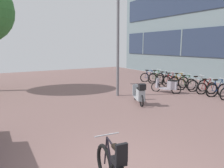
% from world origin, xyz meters
% --- Properties ---
extents(ground, '(21.00, 40.00, 0.13)m').
position_xyz_m(ground, '(1.43, 0.00, -0.02)').
color(ground, '#24292B').
extents(bicycle_rack_01, '(1.32, 0.59, 1.00)m').
position_xyz_m(bicycle_rack_01, '(8.09, 3.47, 0.35)').
color(bicycle_rack_01, black).
rests_on(bicycle_rack_01, ground).
extents(bicycle_rack_02, '(1.25, 0.55, 0.94)m').
position_xyz_m(bicycle_rack_02, '(8.14, 4.15, 0.33)').
color(bicycle_rack_02, black).
rests_on(bicycle_rack_02, ground).
extents(bicycle_rack_03, '(1.31, 0.58, 0.99)m').
position_xyz_m(bicycle_rack_03, '(8.30, 4.83, 0.35)').
color(bicycle_rack_03, black).
rests_on(bicycle_rack_03, ground).
extents(bicycle_rack_04, '(1.27, 0.62, 0.98)m').
position_xyz_m(bicycle_rack_04, '(8.07, 5.52, 0.34)').
color(bicycle_rack_04, black).
rests_on(bicycle_rack_04, ground).
extents(bicycle_rack_05, '(1.37, 0.54, 1.02)m').
position_xyz_m(bicycle_rack_05, '(8.19, 6.20, 0.36)').
color(bicycle_rack_05, black).
rests_on(bicycle_rack_05, ground).
extents(bicycle_rack_06, '(1.32, 0.48, 0.97)m').
position_xyz_m(bicycle_rack_06, '(8.17, 6.89, 0.34)').
color(bicycle_rack_06, black).
rests_on(bicycle_rack_06, ground).
extents(bicycle_rack_07, '(1.29, 0.52, 0.97)m').
position_xyz_m(bicycle_rack_07, '(8.25, 7.57, 0.34)').
color(bicycle_rack_07, black).
rests_on(bicycle_rack_07, ground).
extents(bicycle_rack_08, '(1.38, 0.48, 1.02)m').
position_xyz_m(bicycle_rack_08, '(8.17, 8.25, 0.35)').
color(bicycle_rack_08, black).
rests_on(bicycle_rack_08, ground).
extents(bicycle_rack_09, '(1.26, 0.62, 0.96)m').
position_xyz_m(bicycle_rack_09, '(8.08, 8.94, 0.34)').
color(bicycle_rack_09, black).
rests_on(bicycle_rack_09, ground).
extents(scooter_near, '(0.91, 1.64, 1.04)m').
position_xyz_m(scooter_near, '(3.69, 4.39, 0.47)').
color(scooter_near, black).
rests_on(scooter_near, ground).
extents(scooter_mid, '(0.92, 1.56, 0.86)m').
position_xyz_m(scooter_mid, '(6.52, 5.43, 0.41)').
color(scooter_mid, black).
rests_on(scooter_mid, ground).
extents(lamp_post, '(0.20, 0.52, 6.01)m').
position_xyz_m(lamp_post, '(3.71, 6.30, 3.33)').
color(lamp_post, slate).
rests_on(lamp_post, ground).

